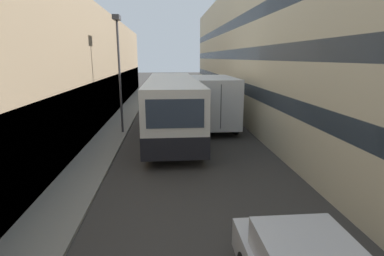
% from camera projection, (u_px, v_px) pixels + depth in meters
% --- Properties ---
extents(ground_plane, '(150.00, 150.00, 0.00)m').
position_uv_depth(ground_plane, '(188.00, 151.00, 13.81)').
color(ground_plane, '#33302D').
extents(sidewalk_left, '(1.66, 60.00, 0.10)m').
position_uv_depth(sidewalk_left, '(99.00, 153.00, 13.46)').
color(sidewalk_left, gray).
rests_on(sidewalk_left, ground_plane).
extents(building_left_shopfront, '(2.40, 60.00, 7.31)m').
position_uv_depth(building_left_shopfront, '(46.00, 80.00, 12.55)').
color(building_left_shopfront, '#847056').
rests_on(building_left_shopfront, ground_plane).
extents(building_right_apartment, '(2.40, 60.00, 9.44)m').
position_uv_depth(building_right_apartment, '(301.00, 47.00, 13.14)').
color(building_right_apartment, beige).
rests_on(building_right_apartment, ground_plane).
extents(bus, '(2.64, 11.85, 3.10)m').
position_uv_depth(bus, '(172.00, 105.00, 16.74)').
color(bus, silver).
rests_on(bus, ground_plane).
extents(box_truck, '(2.38, 7.02, 3.11)m').
position_uv_depth(box_truck, '(211.00, 100.00, 18.57)').
color(box_truck, silver).
rests_on(box_truck, ground_plane).
extents(street_lamp, '(0.36, 0.80, 6.28)m').
position_uv_depth(street_lamp, '(118.00, 52.00, 16.00)').
color(street_lamp, '#38383D').
rests_on(street_lamp, sidewalk_left).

